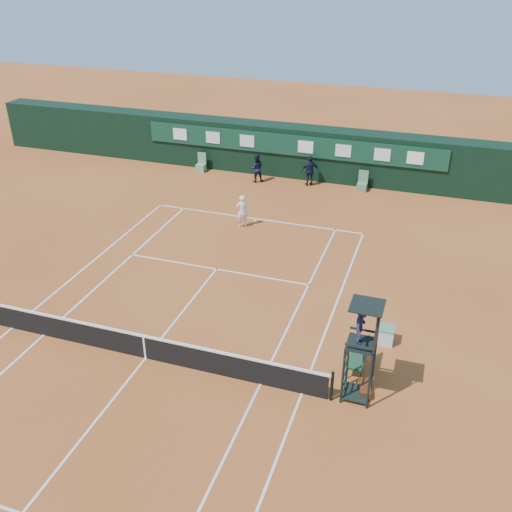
{
  "coord_description": "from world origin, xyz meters",
  "views": [
    {
      "loc": [
        8.45,
        -13.38,
        12.35
      ],
      "look_at": [
        1.95,
        6.0,
        1.2
      ],
      "focal_mm": 40.0,
      "sensor_mm": 36.0,
      "label": 1
    }
  ],
  "objects": [
    {
      "name": "umpire_chair",
      "position": [
        7.09,
        0.39,
        2.46
      ],
      "size": [
        0.96,
        0.95,
        3.42
      ],
      "color": "black",
      "rests_on": "ground"
    },
    {
      "name": "linesman_chair_left",
      "position": [
        -5.5,
        17.48,
        0.32
      ],
      "size": [
        0.55,
        0.5,
        1.15
      ],
      "color": "#63976A",
      "rests_on": "ground"
    },
    {
      "name": "ball_kid_left",
      "position": [
        -1.67,
        16.88,
        0.84
      ],
      "size": [
        1.01,
        0.92,
        1.68
      ],
      "primitive_type": "imported",
      "rotation": [
        0.0,
        0.0,
        3.57
      ],
      "color": "black",
      "rests_on": "ground"
    },
    {
      "name": "tennis_bag",
      "position": [
        7.34,
        0.67,
        0.14
      ],
      "size": [
        0.48,
        0.82,
        0.29
      ],
      "primitive_type": "cube",
      "rotation": [
        0.0,
        0.0,
        0.19
      ],
      "color": "black",
      "rests_on": "ground"
    },
    {
      "name": "ball_kid_right",
      "position": [
        1.46,
        17.3,
        0.9
      ],
      "size": [
        1.13,
        0.89,
        1.79
      ],
      "primitive_type": "imported",
      "rotation": [
        0.0,
        0.0,
        3.65
      ],
      "color": "black",
      "rests_on": "ground"
    },
    {
      "name": "linesman_chair_right",
      "position": [
        4.5,
        17.48,
        0.32
      ],
      "size": [
        0.55,
        0.5,
        1.15
      ],
      "color": "#548058",
      "rests_on": "ground"
    },
    {
      "name": "back_wall",
      "position": [
        0.0,
        18.74,
        1.51
      ],
      "size": [
        40.0,
        1.65,
        3.0
      ],
      "color": "black",
      "rests_on": "ground"
    },
    {
      "name": "player_bench",
      "position": [
        7.01,
        1.7,
        0.6
      ],
      "size": [
        0.56,
        1.2,
        1.1
      ],
      "color": "#193F27",
      "rests_on": "ground"
    },
    {
      "name": "tennis_ball",
      "position": [
        3.78,
        6.27,
        0.04
      ],
      "size": [
        0.07,
        0.07,
        0.07
      ],
      "primitive_type": "sphere",
      "color": "#CBDC33",
      "rests_on": "ground"
    },
    {
      "name": "player",
      "position": [
        -0.39,
        10.81,
        0.84
      ],
      "size": [
        0.73,
        0.69,
        1.67
      ],
      "primitive_type": "imported",
      "rotation": [
        0.0,
        0.0,
        3.79
      ],
      "color": "white",
      "rests_on": "ground"
    },
    {
      "name": "cooler",
      "position": [
        7.61,
        3.48,
        0.33
      ],
      "size": [
        0.57,
        0.57,
        0.65
      ],
      "color": "silver",
      "rests_on": "ground"
    },
    {
      "name": "ground",
      "position": [
        0.0,
        0.0,
        0.0
      ],
      "size": [
        90.0,
        90.0,
        0.0
      ],
      "primitive_type": "plane",
      "color": "#AC5A28",
      "rests_on": "ground"
    },
    {
      "name": "court_lines",
      "position": [
        0.0,
        0.0,
        0.01
      ],
      "size": [
        11.05,
        23.85,
        0.01
      ],
      "color": "silver",
      "rests_on": "ground"
    },
    {
      "name": "tennis_net",
      "position": [
        0.0,
        0.0,
        0.51
      ],
      "size": [
        12.9,
        0.1,
        1.1
      ],
      "color": "black",
      "rests_on": "ground"
    }
  ]
}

